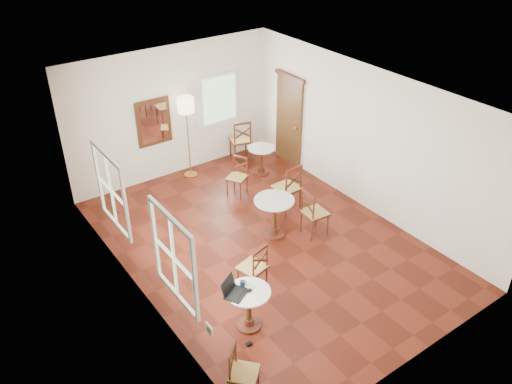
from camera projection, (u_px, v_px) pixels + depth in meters
ground at (265, 243)px, 10.06m from camera, size 7.00×7.00×0.00m
room_shell at (254, 151)px, 9.24m from camera, size 5.02×7.02×3.01m
cafe_table_near at (249, 305)px, 7.99m from camera, size 0.67×0.67×0.71m
cafe_table_mid at (274, 213)px, 10.03m from camera, size 0.77×0.77×0.81m
cafe_table_back at (261, 158)px, 12.20m from camera, size 0.63×0.63×0.67m
chair_near_a at (253, 267)px, 8.73m from camera, size 0.51×0.51×0.91m
chair_near_b at (243, 372)px, 6.95m from camera, size 0.54×0.54×0.83m
chair_mid_a at (288, 188)px, 10.78m from camera, size 0.52×0.52×1.08m
chair_mid_b at (314, 213)px, 10.09m from camera, size 0.48×0.48×0.97m
chair_back_a at (241, 140)px, 12.75m from camera, size 0.60×0.60×1.05m
chair_back_b at (237, 177)px, 11.40m from camera, size 0.54×0.54×0.86m
floor_lamp at (186, 110)px, 11.48m from camera, size 0.37×0.37×1.92m
laptop at (233, 290)px, 7.78m from camera, size 0.45×0.43×0.25m
mouse at (249, 290)px, 7.84m from camera, size 0.12×0.10×0.04m
navy_mug at (243, 283)px, 7.94m from camera, size 0.12×0.08×0.09m
water_glass at (252, 287)px, 7.86m from camera, size 0.06×0.06×0.09m
power_adapter at (249, 344)px, 7.88m from camera, size 0.10×0.06×0.04m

